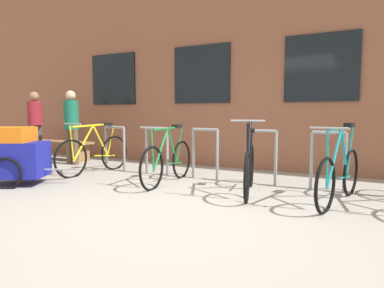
{
  "coord_description": "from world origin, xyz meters",
  "views": [
    {
      "loc": [
        1.86,
        -3.36,
        1.16
      ],
      "look_at": [
        -0.63,
        1.6,
        0.63
      ],
      "focal_mm": 31.08,
      "sensor_mm": 36.0,
      "label": 1
    }
  ],
  "objects_px": {
    "person_by_bench": "(71,122)",
    "person_browsing": "(35,122)",
    "bicycle_yellow": "(94,153)",
    "bicycle_green": "(168,161)",
    "wooden_bench": "(60,146)",
    "bicycle_black": "(249,167)",
    "backpack": "(41,162)",
    "bike_trailer": "(15,154)",
    "bicycle_teal": "(340,174)"
  },
  "relations": [
    {
      "from": "bicycle_yellow",
      "to": "bicycle_green",
      "type": "relative_size",
      "value": 1.02
    },
    {
      "from": "bicycle_teal",
      "to": "bicycle_yellow",
      "type": "relative_size",
      "value": 0.98
    },
    {
      "from": "person_by_bench",
      "to": "person_browsing",
      "type": "bearing_deg",
      "value": -171.37
    },
    {
      "from": "bicycle_yellow",
      "to": "bicycle_green",
      "type": "bearing_deg",
      "value": -5.11
    },
    {
      "from": "wooden_bench",
      "to": "person_by_bench",
      "type": "xyz_separation_m",
      "value": [
        0.84,
        -0.41,
        0.6
      ]
    },
    {
      "from": "bicycle_black",
      "to": "bicycle_teal",
      "type": "bearing_deg",
      "value": -0.18
    },
    {
      "from": "bicycle_green",
      "to": "backpack",
      "type": "height_order",
      "value": "bicycle_green"
    },
    {
      "from": "bicycle_black",
      "to": "bike_trailer",
      "type": "height_order",
      "value": "bicycle_black"
    },
    {
      "from": "wooden_bench",
      "to": "person_by_bench",
      "type": "distance_m",
      "value": 1.11
    },
    {
      "from": "wooden_bench",
      "to": "person_browsing",
      "type": "relative_size",
      "value": 1.14
    },
    {
      "from": "person_by_bench",
      "to": "bicycle_black",
      "type": "bearing_deg",
      "value": -10.81
    },
    {
      "from": "bike_trailer",
      "to": "person_browsing",
      "type": "relative_size",
      "value": 0.87
    },
    {
      "from": "bicycle_black",
      "to": "person_browsing",
      "type": "xyz_separation_m",
      "value": [
        -5.37,
        0.68,
        0.57
      ]
    },
    {
      "from": "person_browsing",
      "to": "bike_trailer",
      "type": "bearing_deg",
      "value": -45.19
    },
    {
      "from": "bicycle_green",
      "to": "bike_trailer",
      "type": "bearing_deg",
      "value": -151.1
    },
    {
      "from": "bicycle_yellow",
      "to": "bicycle_green",
      "type": "distance_m",
      "value": 1.74
    },
    {
      "from": "bicycle_black",
      "to": "bike_trailer",
      "type": "xyz_separation_m",
      "value": [
        -3.55,
        -1.14,
        0.11
      ]
    },
    {
      "from": "bicycle_yellow",
      "to": "backpack",
      "type": "bearing_deg",
      "value": -148.74
    },
    {
      "from": "person_browsing",
      "to": "bicycle_green",
      "type": "bearing_deg",
      "value": -9.03
    },
    {
      "from": "wooden_bench",
      "to": "bicycle_teal",
      "type": "bearing_deg",
      "value": -10.99
    },
    {
      "from": "bicycle_black",
      "to": "bike_trailer",
      "type": "bearing_deg",
      "value": -162.18
    },
    {
      "from": "bicycle_teal",
      "to": "wooden_bench",
      "type": "distance_m",
      "value": 6.52
    },
    {
      "from": "person_browsing",
      "to": "backpack",
      "type": "distance_m",
      "value": 1.85
    },
    {
      "from": "bicycle_teal",
      "to": "wooden_bench",
      "type": "relative_size",
      "value": 0.92
    },
    {
      "from": "bicycle_black",
      "to": "bicycle_green",
      "type": "distance_m",
      "value": 1.39
    },
    {
      "from": "bike_trailer",
      "to": "wooden_bench",
      "type": "height_order",
      "value": "bike_trailer"
    },
    {
      "from": "wooden_bench",
      "to": "backpack",
      "type": "relative_size",
      "value": 4.27
    },
    {
      "from": "bicycle_green",
      "to": "bicycle_yellow",
      "type": "bearing_deg",
      "value": 174.89
    },
    {
      "from": "bike_trailer",
      "to": "backpack",
      "type": "height_order",
      "value": "bike_trailer"
    },
    {
      "from": "bicycle_teal",
      "to": "bicycle_green",
      "type": "height_order",
      "value": "bicycle_teal"
    },
    {
      "from": "bike_trailer",
      "to": "person_by_bench",
      "type": "bearing_deg",
      "value": 112.38
    },
    {
      "from": "person_browsing",
      "to": "bicycle_black",
      "type": "bearing_deg",
      "value": -7.25
    },
    {
      "from": "bicycle_green",
      "to": "bike_trailer",
      "type": "distance_m",
      "value": 2.47
    },
    {
      "from": "backpack",
      "to": "bike_trailer",
      "type": "bearing_deg",
      "value": -65.05
    },
    {
      "from": "bicycle_black",
      "to": "bicycle_yellow",
      "type": "distance_m",
      "value": 3.13
    },
    {
      "from": "bicycle_yellow",
      "to": "bicycle_green",
      "type": "height_order",
      "value": "bicycle_yellow"
    },
    {
      "from": "person_by_bench",
      "to": "person_browsing",
      "type": "relative_size",
      "value": 1.0
    },
    {
      "from": "bicycle_black",
      "to": "wooden_bench",
      "type": "relative_size",
      "value": 0.87
    },
    {
      "from": "bike_trailer",
      "to": "person_by_bench",
      "type": "xyz_separation_m",
      "value": [
        -0.81,
        1.98,
        0.46
      ]
    },
    {
      "from": "bicycle_yellow",
      "to": "wooden_bench",
      "type": "height_order",
      "value": "bicycle_yellow"
    },
    {
      "from": "bicycle_yellow",
      "to": "backpack",
      "type": "xyz_separation_m",
      "value": [
        -0.85,
        -0.52,
        -0.16
      ]
    },
    {
      "from": "bike_trailer",
      "to": "backpack",
      "type": "bearing_deg",
      "value": 117.11
    },
    {
      "from": "bicycle_green",
      "to": "person_by_bench",
      "type": "height_order",
      "value": "person_by_bench"
    },
    {
      "from": "bicycle_yellow",
      "to": "person_by_bench",
      "type": "bearing_deg",
      "value": 153.13
    },
    {
      "from": "bike_trailer",
      "to": "wooden_bench",
      "type": "relative_size",
      "value": 0.76
    },
    {
      "from": "bike_trailer",
      "to": "bicycle_green",
      "type": "bearing_deg",
      "value": 28.9
    },
    {
      "from": "wooden_bench",
      "to": "backpack",
      "type": "distance_m",
      "value": 1.98
    },
    {
      "from": "bicycle_teal",
      "to": "person_browsing",
      "type": "distance_m",
      "value": 6.62
    },
    {
      "from": "bike_trailer",
      "to": "backpack",
      "type": "relative_size",
      "value": 3.24
    },
    {
      "from": "person_by_bench",
      "to": "backpack",
      "type": "height_order",
      "value": "person_by_bench"
    }
  ]
}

